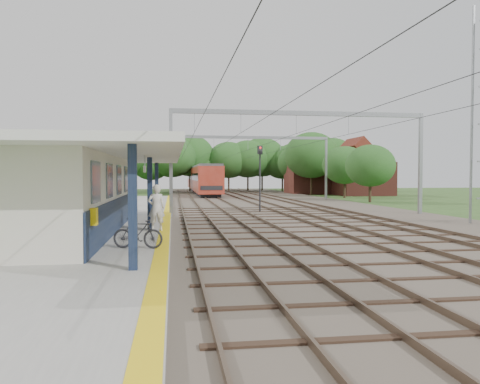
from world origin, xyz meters
TOP-DOWN VIEW (x-y plane):
  - ground at (0.00, 0.00)m, footprint 160.00×160.00m
  - ballast_bed at (4.00, 30.00)m, footprint 18.00×90.00m
  - platform at (-7.50, 14.00)m, footprint 5.00×52.00m
  - yellow_stripe at (-5.25, 14.00)m, footprint 0.45×52.00m
  - station_building at (-8.88, 7.00)m, footprint 3.41×18.00m
  - canopy at (-7.77, 6.00)m, footprint 6.40×20.00m
  - rail_tracks at (1.50, 30.00)m, footprint 11.80×88.00m
  - catenary_system at (3.39, 25.28)m, footprint 17.22×88.00m
  - tree_band at (3.84, 57.12)m, footprint 31.72×30.88m
  - house_near at (21.00, 46.00)m, footprint 7.00×6.12m
  - house_far at (16.00, 52.00)m, footprint 8.00×6.12m
  - person at (-5.60, 5.30)m, footprint 0.79×0.58m
  - bicycle at (-6.03, 0.51)m, footprint 1.73×0.86m
  - train at (-0.50, 57.15)m, footprint 3.05×37.92m
  - signal_post at (1.35, 18.12)m, footprint 0.38×0.33m

SIDE VIEW (x-z plane):
  - ground at x=0.00m, z-range 0.00..0.00m
  - ballast_bed at x=4.00m, z-range 0.00..0.10m
  - platform at x=-7.50m, z-range 0.00..0.35m
  - rail_tracks at x=1.50m, z-range 0.10..0.25m
  - yellow_stripe at x=-5.25m, z-range 0.35..0.36m
  - bicycle at x=-6.03m, z-range 0.35..1.35m
  - person at x=-5.60m, z-range 0.35..2.36m
  - station_building at x=-8.88m, z-range 0.34..3.74m
  - train at x=-0.50m, z-range 0.23..4.22m
  - house_near at x=21.00m, z-range -0.96..6.93m
  - signal_post at x=1.35m, z-range 0.77..5.65m
  - house_far at x=16.00m, z-range -1.09..7.56m
  - canopy at x=-7.77m, z-range 1.92..5.36m
  - tree_band at x=3.84m, z-range 0.51..9.33m
  - catenary_system at x=3.39m, z-range 2.01..9.01m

